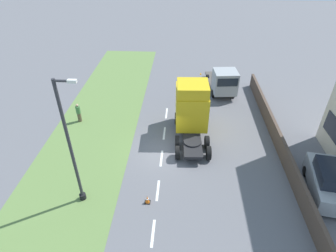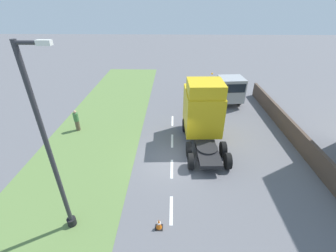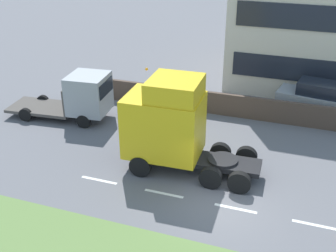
{
  "view_description": "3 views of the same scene",
  "coord_description": "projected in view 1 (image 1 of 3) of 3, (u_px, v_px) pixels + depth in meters",
  "views": [
    {
      "loc": [
        1.38,
        -16.62,
        14.05
      ],
      "look_at": [
        0.44,
        0.22,
        2.34
      ],
      "focal_mm": 30.0,
      "sensor_mm": 36.0,
      "label": 1
    },
    {
      "loc": [
        0.02,
        -11.72,
        9.4
      ],
      "look_at": [
        -0.29,
        1.23,
        2.01
      ],
      "focal_mm": 24.0,
      "sensor_mm": 36.0,
      "label": 2
    },
    {
      "loc": [
        -14.38,
        -2.74,
        10.98
      ],
      "look_at": [
        0.66,
        2.54,
        3.03
      ],
      "focal_mm": 45.0,
      "sensor_mm": 36.0,
      "label": 3
    }
  ],
  "objects": [
    {
      "name": "parked_car",
      "position": [
        328.0,
        181.0,
        17.78
      ],
      "size": [
        2.62,
        4.81,
        2.16
      ],
      "rotation": [
        0.0,
        0.0,
        -0.17
      ],
      "color": "#9EA3A8",
      "rests_on": "ground"
    },
    {
      "name": "pedestrian",
      "position": [
        79.0,
        113.0,
        24.78
      ],
      "size": [
        0.39,
        0.39,
        1.77
      ],
      "color": "brown",
      "rests_on": "ground"
    },
    {
      "name": "lorry_cab",
      "position": [
        192.0,
        108.0,
        22.77
      ],
      "size": [
        2.88,
        6.51,
        4.72
      ],
      "rotation": [
        0.0,
        0.0,
        0.04
      ],
      "color": "black",
      "rests_on": "ground"
    },
    {
      "name": "boundary_wall",
      "position": [
        282.0,
        149.0,
        20.9
      ],
      "size": [
        0.25,
        24.0,
        1.39
      ],
      "color": "#4C3D33",
      "rests_on": "ground"
    },
    {
      "name": "traffic_cone_lead",
      "position": [
        147.0,
        199.0,
        17.53
      ],
      "size": [
        0.36,
        0.36,
        0.58
      ],
      "color": "black",
      "rests_on": "ground"
    },
    {
      "name": "grass_verge",
      "position": [
        86.0,
        149.0,
        21.98
      ],
      "size": [
        7.0,
        44.0,
        0.01
      ],
      "color": "#607F42",
      "rests_on": "ground"
    },
    {
      "name": "flatbed_truck",
      "position": [
        224.0,
        82.0,
        28.53
      ],
      "size": [
        2.84,
        6.41,
        2.84
      ],
      "rotation": [
        0.0,
        0.0,
        3.24
      ],
      "color": "#999EA3",
      "rests_on": "ground"
    },
    {
      "name": "lamp_post",
      "position": [
        73.0,
        153.0,
        15.78
      ],
      "size": [
        1.32,
        0.4,
        8.36
      ],
      "color": "black",
      "rests_on": "ground"
    },
    {
      "name": "lane_markings",
      "position": [
        161.0,
        158.0,
        21.13
      ],
      "size": [
        0.16,
        14.6,
        0.0
      ],
      "color": "white",
      "rests_on": "ground"
    },
    {
      "name": "ground_plane",
      "position": [
        162.0,
        152.0,
        21.71
      ],
      "size": [
        120.0,
        120.0,
        0.0
      ],
      "primitive_type": "plane",
      "color": "slate",
      "rests_on": "ground"
    }
  ]
}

